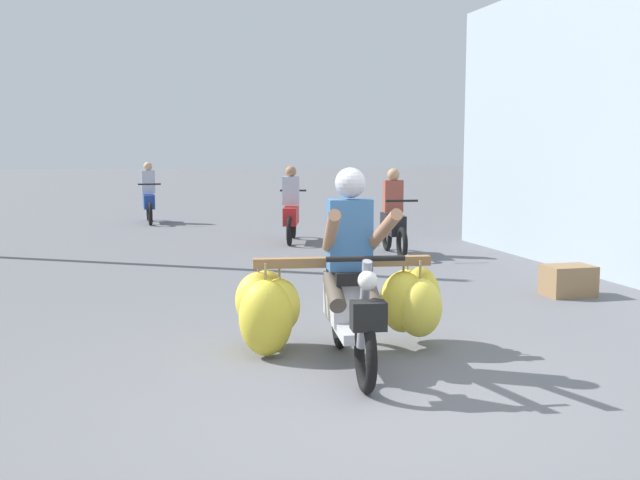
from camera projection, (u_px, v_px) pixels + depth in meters
name	position (u px, v px, depth m)	size (l,w,h in m)	color
ground_plane	(371.00, 409.00, 4.98)	(120.00, 120.00, 0.00)	slate
motorbike_main_loaded	(340.00, 299.00, 6.25)	(1.83, 1.89, 1.58)	black
motorbike_distant_ahead_left	(291.00, 212.00, 13.65)	(0.65, 1.58, 1.40)	black
motorbike_distant_ahead_right	(393.00, 220.00, 12.05)	(0.50, 1.62, 1.40)	black
motorbike_distant_far_ahead	(149.00, 198.00, 17.20)	(0.50, 1.62, 1.40)	black
produce_crate	(568.00, 281.00, 8.76)	(0.56, 0.40, 0.36)	olive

